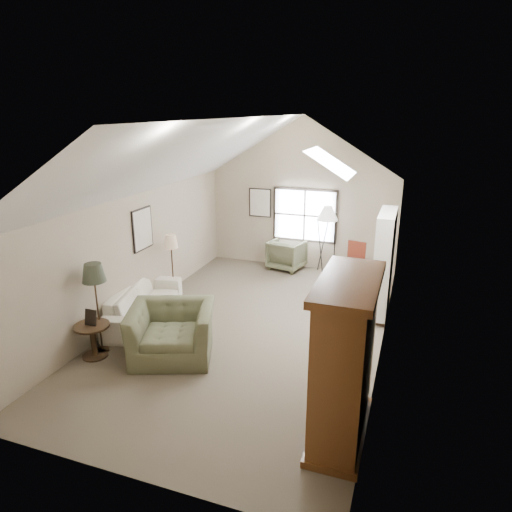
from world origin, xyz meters
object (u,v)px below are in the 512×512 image
(armoire, at_px, (344,361))
(armchair_far, at_px, (287,254))
(coffee_table, at_px, (179,327))
(side_table, at_px, (93,341))
(side_chair, at_px, (352,266))
(sofa, at_px, (144,303))
(armchair_near, at_px, (172,332))

(armoire, relative_size, armchair_far, 2.51)
(coffee_table, height_order, side_table, side_table)
(side_table, height_order, side_chair, side_chair)
(sofa, relative_size, coffee_table, 2.68)
(armoire, relative_size, sofa, 0.91)
(armchair_near, bearing_deg, armchair_far, 62.15)
(armchair_far, bearing_deg, side_table, 82.86)
(sofa, bearing_deg, armchair_near, -145.00)
(sofa, bearing_deg, armchair_far, -39.61)
(sofa, bearing_deg, armoire, -129.93)
(armchair_far, xyz_separation_m, side_chair, (1.86, -0.89, 0.17))
(sofa, relative_size, side_table, 3.99)
(armchair_near, relative_size, armchair_far, 1.60)
(coffee_table, xyz_separation_m, side_chair, (2.69, 3.58, 0.34))
(armoire, bearing_deg, coffee_table, 153.72)
(armchair_far, distance_m, side_table, 5.87)
(coffee_table, bearing_deg, sofa, 154.00)
(sofa, distance_m, armchair_near, 1.71)
(coffee_table, distance_m, side_chair, 4.49)
(side_chair, bearing_deg, armchair_far, 168.56)
(sofa, distance_m, coffee_table, 1.21)
(side_table, bearing_deg, armoire, -7.24)
(side_chair, bearing_deg, armchair_near, -106.67)
(coffee_table, bearing_deg, side_table, -135.11)
(armchair_near, relative_size, side_table, 2.32)
(armchair_near, bearing_deg, side_table, 179.63)
(armchair_near, distance_m, armchair_far, 5.11)
(sofa, bearing_deg, side_chair, -64.69)
(armchair_far, height_order, side_table, armchair_far)
(coffee_table, bearing_deg, armchair_near, -71.27)
(armoire, distance_m, side_chair, 5.27)
(side_table, bearing_deg, armchair_far, 70.95)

